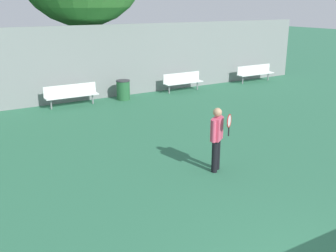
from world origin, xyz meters
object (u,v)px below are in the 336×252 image
(tennis_player, at_px, (217,136))
(bench_courtside_near, at_px, (71,93))
(bench_adjacent_court, at_px, (255,72))
(trash_bin, at_px, (123,90))
(bench_by_gate, at_px, (183,80))

(tennis_player, xyz_separation_m, bench_courtside_near, (-0.97, 7.81, -0.36))
(bench_adjacent_court, distance_m, trash_bin, 7.34)
(trash_bin, bearing_deg, tennis_player, -98.75)
(bench_courtside_near, relative_size, bench_adjacent_court, 0.95)
(trash_bin, bearing_deg, bench_by_gate, 1.84)
(bench_adjacent_court, bearing_deg, trash_bin, -179.25)
(tennis_player, relative_size, bench_adjacent_court, 0.72)
(bench_courtside_near, bearing_deg, trash_bin, -2.55)
(trash_bin, bearing_deg, bench_courtside_near, 177.45)
(bench_adjacent_court, height_order, bench_by_gate, same)
(bench_courtside_near, bearing_deg, bench_adjacent_court, 0.00)
(tennis_player, distance_m, bench_courtside_near, 7.88)
(tennis_player, bearing_deg, bench_adjacent_court, 8.21)
(bench_courtside_near, distance_m, trash_bin, 2.16)
(tennis_player, distance_m, bench_adjacent_court, 11.57)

